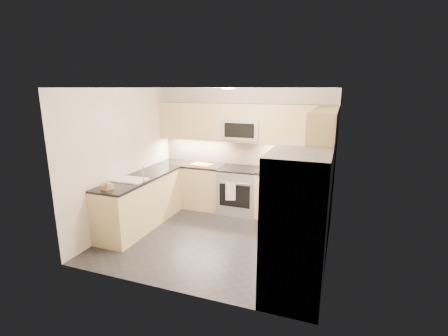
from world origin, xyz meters
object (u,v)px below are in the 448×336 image
(refrigerator, at_px, (296,227))
(cutting_board, at_px, (202,164))
(gas_range, at_px, (240,191))
(fruit_basket, at_px, (107,186))
(microwave, at_px, (242,129))
(utensil_bowl, at_px, (306,171))

(refrigerator, bearing_deg, cutting_board, 133.42)
(gas_range, height_order, refrigerator, refrigerator)
(cutting_board, height_order, fruit_basket, fruit_basket)
(microwave, height_order, fruit_basket, microwave)
(cutting_board, bearing_deg, gas_range, 0.83)
(gas_range, distance_m, microwave, 1.25)
(gas_range, bearing_deg, refrigerator, -59.12)
(refrigerator, height_order, fruit_basket, refrigerator)
(gas_range, height_order, fruit_basket, fruit_basket)
(microwave, bearing_deg, utensil_bowl, -10.22)
(refrigerator, distance_m, cutting_board, 3.32)
(fruit_basket, bearing_deg, cutting_board, 70.10)
(fruit_basket, bearing_deg, microwave, 54.14)
(utensil_bowl, xyz_separation_m, cutting_board, (-2.14, 0.10, -0.08))
(cutting_board, bearing_deg, microwave, 9.34)
(microwave, relative_size, cutting_board, 1.76)
(microwave, height_order, cutting_board, microwave)
(utensil_bowl, distance_m, fruit_basket, 3.47)
(microwave, xyz_separation_m, cutting_board, (-0.83, -0.14, -0.75))
(utensil_bowl, height_order, fruit_basket, utensil_bowl)
(microwave, distance_m, refrigerator, 3.04)
(refrigerator, distance_m, fruit_basket, 3.05)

